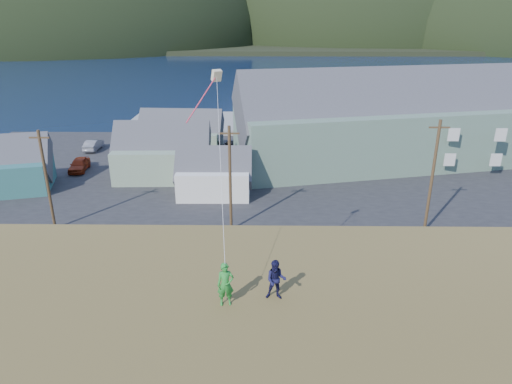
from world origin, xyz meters
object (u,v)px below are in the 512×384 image
(shed_white, at_px, (214,174))
(kite_flyer_green, at_px, (226,284))
(kite_flyer_navy, at_px, (276,280))
(wharf, at_px, (211,123))
(shed_palegreen_near, at_px, (163,153))
(lodge, at_px, (402,120))
(shed_teal, at_px, (5,166))
(shed_palegreen_far, at_px, (181,134))

(shed_white, height_order, kite_flyer_green, kite_flyer_green)
(shed_white, distance_m, kite_flyer_navy, 29.20)
(wharf, distance_m, shed_palegreen_near, 25.51)
(kite_flyer_green, bearing_deg, shed_white, 87.51)
(wharf, height_order, kite_flyer_green, kite_flyer_green)
(wharf, bearing_deg, kite_flyer_green, -83.16)
(kite_flyer_navy, bearing_deg, shed_palegreen_near, 112.13)
(lodge, xyz_separation_m, kite_flyer_green, (-17.76, -39.62, 2.76))
(wharf, height_order, shed_white, shed_white)
(wharf, distance_m, shed_white, 30.77)
(shed_white, relative_size, kite_flyer_navy, 4.85)
(wharf, height_order, shed_palegreen_near, shed_palegreen_near)
(wharf, xyz_separation_m, shed_white, (3.63, -30.50, 1.84))
(kite_flyer_navy, bearing_deg, shed_white, 103.89)
(shed_palegreen_near, bearing_deg, wharf, 82.41)
(shed_white, distance_m, kite_flyer_green, 29.33)
(shed_teal, height_order, shed_palegreen_far, shed_palegreen_far)
(lodge, distance_m, kite_flyer_navy, 42.43)
(shed_palegreen_near, xyz_separation_m, kite_flyer_navy, (11.37, -33.38, 5.15))
(kite_flyer_green, bearing_deg, shed_teal, 120.46)
(lodge, xyz_separation_m, shed_palegreen_far, (-26.80, 3.08, -2.56))
(lodge, relative_size, kite_flyer_green, 24.51)
(lodge, bearing_deg, kite_flyer_green, -127.08)
(wharf, bearing_deg, shed_palegreen_far, -96.81)
(shed_teal, bearing_deg, shed_white, -17.84)
(shed_palegreen_near, height_order, kite_flyer_green, kite_flyer_green)
(shed_teal, bearing_deg, lodge, -1.72)
(shed_teal, xyz_separation_m, shed_white, (21.28, -1.08, -0.30))
(shed_white, bearing_deg, wharf, 96.21)
(lodge, relative_size, shed_white, 5.40)
(wharf, distance_m, kite_flyer_green, 59.96)
(shed_palegreen_far, bearing_deg, shed_teal, -137.29)
(shed_teal, height_order, shed_palegreen_near, shed_palegreen_near)
(kite_flyer_navy, bearing_deg, wharf, 101.93)
(shed_palegreen_near, bearing_deg, kite_flyer_navy, -73.16)
(lodge, bearing_deg, shed_palegreen_near, 179.12)
(shed_white, relative_size, kite_flyer_green, 4.54)
(kite_flyer_green, bearing_deg, shed_palegreen_far, 92.57)
(shed_teal, bearing_deg, wharf, 44.10)
(shed_white, height_order, shed_palegreen_far, shed_palegreen_far)
(kite_flyer_navy, bearing_deg, lodge, 71.17)
(kite_flyer_green, height_order, kite_flyer_navy, kite_flyer_green)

